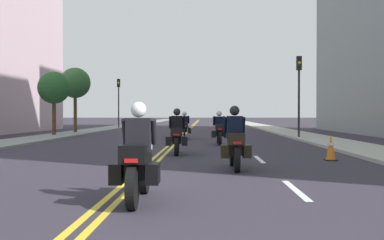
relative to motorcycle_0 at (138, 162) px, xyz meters
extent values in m
plane|color=#302A36|center=(-0.46, 41.31, -0.66)|extent=(264.00, 264.00, 0.00)
cube|color=gray|center=(-8.27, 41.31, -0.60)|extent=(2.50, 144.00, 0.12)
cube|color=#A7A699|center=(7.35, 41.31, -0.60)|extent=(2.50, 144.00, 0.12)
cube|color=yellow|center=(-0.58, 41.31, -0.66)|extent=(0.12, 132.00, 0.01)
cube|color=yellow|center=(-0.34, 41.31, -0.66)|extent=(0.12, 132.00, 0.01)
cube|color=silver|center=(2.82, 1.31, -0.66)|extent=(0.14, 2.40, 0.01)
cube|color=silver|center=(2.82, 7.31, -0.66)|extent=(0.14, 2.40, 0.01)
cube|color=silver|center=(2.82, 13.31, -0.66)|extent=(0.14, 2.40, 0.01)
cube|color=silver|center=(2.82, 19.31, -0.66)|extent=(0.14, 2.40, 0.01)
cube|color=silver|center=(2.82, 25.31, -0.66)|extent=(0.14, 2.40, 0.01)
cube|color=silver|center=(2.82, 31.31, -0.66)|extent=(0.14, 2.40, 0.01)
cube|color=silver|center=(2.82, 37.31, -0.66)|extent=(0.14, 2.40, 0.01)
cube|color=silver|center=(2.82, 43.31, -0.66)|extent=(0.14, 2.40, 0.01)
cube|color=silver|center=(2.82, 49.31, -0.66)|extent=(0.14, 2.40, 0.01)
cylinder|color=black|center=(-0.01, 0.86, -0.32)|extent=(0.14, 0.67, 0.67)
cylinder|color=black|center=(0.01, -0.63, -0.32)|extent=(0.14, 0.67, 0.67)
cube|color=silver|center=(-0.01, 0.86, 0.03)|extent=(0.14, 0.32, 0.04)
cube|color=black|center=(0.00, 0.11, -0.04)|extent=(0.33, 1.14, 0.40)
cube|color=black|center=(0.01, -0.56, 0.18)|extent=(0.40, 0.36, 0.28)
cube|color=red|center=(0.01, -0.75, 0.10)|extent=(0.20, 0.03, 0.06)
cube|color=black|center=(-0.28, -0.34, -0.14)|extent=(0.20, 0.44, 0.32)
cube|color=black|center=(0.28, -0.33, -0.14)|extent=(0.20, 0.44, 0.32)
cube|color=#B2C1CC|center=(-0.01, 0.59, 0.34)|extent=(0.36, 0.13, 0.36)
cube|color=black|center=(0.00, 0.06, 0.44)|extent=(0.40, 0.26, 0.56)
cylinder|color=black|center=(-0.24, 0.21, 0.49)|extent=(0.10, 0.28, 0.45)
cylinder|color=black|center=(0.24, 0.22, 0.49)|extent=(0.10, 0.28, 0.45)
sphere|color=white|center=(0.00, 0.09, 0.86)|extent=(0.26, 0.26, 0.26)
cylinder|color=black|center=(1.85, 5.38, -0.34)|extent=(0.14, 0.65, 0.65)
cylinder|color=black|center=(1.88, 3.90, -0.34)|extent=(0.14, 0.65, 0.65)
cube|color=silver|center=(1.85, 5.38, 0.01)|extent=(0.14, 0.32, 0.04)
cube|color=black|center=(1.87, 4.64, -0.06)|extent=(0.34, 1.13, 0.40)
cube|color=black|center=(1.88, 3.98, 0.16)|extent=(0.41, 0.37, 0.28)
cube|color=red|center=(1.88, 3.79, 0.08)|extent=(0.20, 0.03, 0.06)
cube|color=black|center=(1.59, 4.19, -0.16)|extent=(0.21, 0.44, 0.32)
cube|color=black|center=(2.15, 4.20, -0.16)|extent=(0.21, 0.44, 0.32)
cube|color=#B2C1CC|center=(1.86, 5.11, 0.32)|extent=(0.36, 0.13, 0.36)
cube|color=black|center=(1.87, 4.59, 0.44)|extent=(0.40, 0.27, 0.59)
cylinder|color=black|center=(1.62, 4.74, 0.49)|extent=(0.10, 0.28, 0.45)
cylinder|color=black|center=(2.10, 4.74, 0.49)|extent=(0.10, 0.28, 0.45)
sphere|color=black|center=(1.87, 4.62, 0.87)|extent=(0.26, 0.26, 0.26)
cylinder|color=black|center=(0.05, 9.96, -0.34)|extent=(0.16, 0.64, 0.64)
cylinder|color=black|center=(0.11, 8.43, -0.34)|extent=(0.16, 0.64, 0.64)
cube|color=silver|center=(0.05, 9.96, 0.00)|extent=(0.15, 0.32, 0.04)
cube|color=black|center=(0.08, 9.19, -0.06)|extent=(0.36, 1.18, 0.40)
cube|color=black|center=(0.10, 8.50, 0.16)|extent=(0.41, 0.37, 0.28)
cube|color=red|center=(0.11, 8.31, 0.08)|extent=(0.20, 0.04, 0.06)
cube|color=black|center=(-0.18, 8.72, -0.16)|extent=(0.22, 0.45, 0.32)
cube|color=black|center=(0.38, 8.74, -0.16)|extent=(0.22, 0.45, 0.32)
cube|color=#B2C1CC|center=(0.06, 9.68, 0.32)|extent=(0.36, 0.14, 0.36)
cube|color=black|center=(0.08, 9.14, 0.43)|extent=(0.41, 0.27, 0.58)
cylinder|color=black|center=(-0.17, 9.28, 0.48)|extent=(0.11, 0.28, 0.45)
cylinder|color=black|center=(0.31, 9.30, 0.48)|extent=(0.11, 0.28, 0.45)
sphere|color=black|center=(0.08, 9.17, 0.86)|extent=(0.26, 0.26, 0.26)
cylinder|color=black|center=(1.74, 15.33, -0.33)|extent=(0.15, 0.66, 0.66)
cylinder|color=black|center=(1.77, 13.86, -0.33)|extent=(0.15, 0.66, 0.66)
cube|color=silver|center=(1.74, 15.33, 0.02)|extent=(0.15, 0.32, 0.04)
cube|color=black|center=(1.76, 14.59, -0.05)|extent=(0.34, 1.13, 0.40)
cube|color=black|center=(1.77, 13.93, 0.17)|extent=(0.41, 0.37, 0.28)
cube|color=red|center=(1.77, 13.74, 0.09)|extent=(0.20, 0.03, 0.06)
cube|color=black|center=(1.49, 14.15, -0.15)|extent=(0.21, 0.44, 0.32)
cube|color=black|center=(2.05, 14.16, -0.15)|extent=(0.21, 0.44, 0.32)
cube|color=#B2C1CC|center=(1.75, 15.07, 0.33)|extent=(0.36, 0.13, 0.36)
cube|color=black|center=(1.76, 14.54, 0.41)|extent=(0.41, 0.27, 0.52)
cylinder|color=black|center=(1.52, 14.69, 0.46)|extent=(0.11, 0.28, 0.45)
cylinder|color=black|center=(2.00, 14.70, 0.46)|extent=(0.11, 0.28, 0.45)
sphere|color=white|center=(1.76, 14.57, 0.81)|extent=(0.26, 0.26, 0.26)
cylinder|color=black|center=(-0.15, 20.21, -0.34)|extent=(0.15, 0.65, 0.65)
cylinder|color=black|center=(-0.08, 18.74, -0.34)|extent=(0.15, 0.65, 0.65)
cube|color=silver|center=(-0.15, 20.21, 0.01)|extent=(0.15, 0.33, 0.04)
cube|color=black|center=(-0.12, 19.47, -0.06)|extent=(0.37, 1.13, 0.40)
cube|color=black|center=(-0.09, 18.81, 0.16)|extent=(0.42, 0.38, 0.28)
cube|color=red|center=(-0.08, 18.62, 0.08)|extent=(0.20, 0.04, 0.06)
cube|color=black|center=(-0.37, 19.02, -0.16)|extent=(0.22, 0.45, 0.32)
cube|color=black|center=(0.18, 19.05, -0.16)|extent=(0.22, 0.45, 0.32)
cube|color=#B2C1CC|center=(-0.14, 19.94, 0.32)|extent=(0.37, 0.14, 0.36)
cube|color=black|center=(-0.11, 19.42, 0.40)|extent=(0.41, 0.28, 0.52)
cylinder|color=black|center=(-0.36, 19.56, 0.45)|extent=(0.11, 0.29, 0.45)
cylinder|color=black|center=(0.12, 19.58, 0.45)|extent=(0.11, 0.29, 0.45)
sphere|color=white|center=(-0.11, 19.45, 0.80)|extent=(0.26, 0.26, 0.26)
cube|color=black|center=(5.00, 6.99, -0.65)|extent=(0.37, 0.37, 0.03)
cone|color=orange|center=(5.00, 6.99, -0.24)|extent=(0.30, 0.30, 0.77)
cylinder|color=white|center=(5.00, 6.99, -0.15)|extent=(0.20, 0.20, 0.08)
cylinder|color=black|center=(6.50, 19.50, 1.35)|extent=(0.12, 0.12, 4.02)
cube|color=black|center=(6.50, 19.50, 3.71)|extent=(0.28, 0.28, 0.80)
sphere|color=yellow|center=(6.50, 19.35, 3.71)|extent=(0.18, 0.18, 0.18)
cylinder|color=black|center=(-7.42, 38.00, 1.41)|extent=(0.12, 0.12, 4.13)
cube|color=black|center=(-7.42, 38.00, 3.82)|extent=(0.28, 0.28, 0.80)
sphere|color=yellow|center=(-7.42, 37.85, 3.82)|extent=(0.18, 0.18, 0.18)
cylinder|color=#4C3B21|center=(-8.31, 25.88, 0.80)|extent=(0.24, 0.24, 2.92)
sphere|color=#336331|center=(-8.31, 25.88, 3.03)|extent=(2.20, 2.20, 2.20)
cylinder|color=#4F3422|center=(-8.54, 21.86, 0.54)|extent=(0.24, 0.24, 2.40)
sphere|color=#285A2A|center=(-8.54, 21.86, 2.45)|extent=(2.04, 2.04, 2.04)
camera|label=1|loc=(1.11, -7.59, 0.79)|focal=43.70mm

